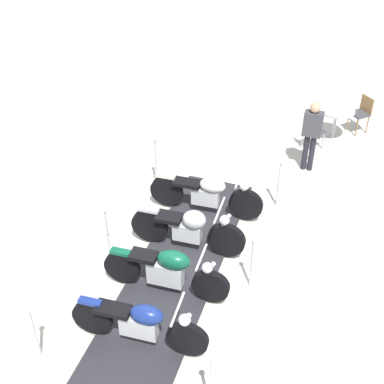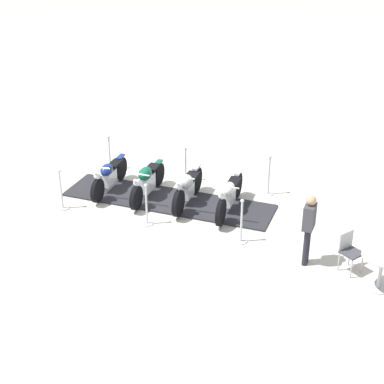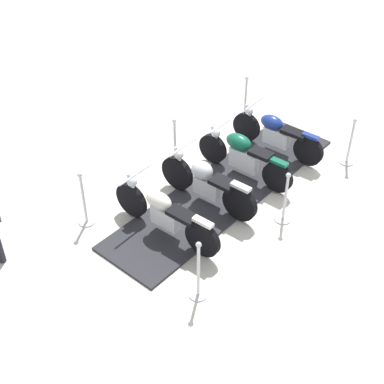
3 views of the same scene
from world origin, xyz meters
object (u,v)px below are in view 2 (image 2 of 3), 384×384
at_px(motorcycle_navy, 109,175).
at_px(bystander_person, 309,223).
at_px(motorcycle_chrome, 187,187).
at_px(stanchion_right_front, 62,196).
at_px(stanchion_right_rear, 241,227).
at_px(stanchion_left_front, 110,158).
at_px(motorcycle_forest, 147,181).
at_px(stanchion_left_rear, 269,181).
at_px(stanchion_right_mid, 147,210).
at_px(cafe_chair_near_table, 349,249).
at_px(cafe_table, 382,264).
at_px(motorcycle_cream, 229,194).
at_px(stanchion_left_mid, 186,170).

bearing_deg(motorcycle_navy, bystander_person, 70.78).
xyz_separation_m(motorcycle_chrome, stanchion_right_front, (2.99, 1.15, -0.16)).
relative_size(stanchion_right_rear, stanchion_left_front, 1.05).
height_order(motorcycle_forest, stanchion_left_rear, stanchion_left_rear).
bearing_deg(stanchion_right_rear, bystander_person, 163.74).
relative_size(stanchion_right_mid, cafe_chair_near_table, 1.24).
xyz_separation_m(motorcycle_chrome, cafe_table, (-4.83, 2.30, 0.08)).
bearing_deg(stanchion_left_front, motorcycle_chrome, 152.70).
bearing_deg(motorcycle_chrome, cafe_chair_near_table, 67.13).
bearing_deg(motorcycle_chrome, motorcycle_cream, 87.80).
bearing_deg(motorcycle_chrome, stanchion_right_mid, -25.67).
distance_m(motorcycle_navy, stanchion_right_rear, 4.25).
xyz_separation_m(stanchion_left_rear, stanchion_left_front, (4.73, -0.22, -0.03)).
bearing_deg(cafe_chair_near_table, motorcycle_chrome, -167.16).
height_order(motorcycle_forest, stanchion_right_front, stanchion_right_front).
relative_size(motorcycle_cream, stanchion_left_rear, 2.03).
height_order(motorcycle_cream, stanchion_right_front, stanchion_right_front).
xyz_separation_m(stanchion_right_rear, stanchion_left_front, (4.61, -2.85, -0.01)).
xyz_separation_m(motorcycle_forest, stanchion_right_rear, (-2.87, 1.41, -0.14)).
xyz_separation_m(stanchion_left_mid, cafe_chair_near_table, (-4.68, 3.19, 0.17)).
bearing_deg(stanchion_left_mid, motorcycle_forest, 64.91).
distance_m(cafe_table, cafe_chair_near_table, 0.82).
bearing_deg(motorcycle_forest, cafe_chair_near_table, 71.51).
bearing_deg(stanchion_left_rear, stanchion_right_mid, 45.39).
bearing_deg(bystander_person, stanchion_right_rear, -12.34).
distance_m(motorcycle_forest, cafe_table, 6.40).
height_order(motorcycle_cream, cafe_chair_near_table, motorcycle_cream).
relative_size(motorcycle_cream, stanchion_left_front, 2.17).
height_order(cafe_table, bystander_person, bystander_person).
bearing_deg(motorcycle_cream, cafe_chair_near_table, 60.59).
relative_size(motorcycle_cream, cafe_chair_near_table, 2.60).
xyz_separation_m(stanchion_right_mid, cafe_table, (-5.46, 1.04, 0.21)).
bearing_deg(bystander_person, motorcycle_navy, -15.18).
xyz_separation_m(motorcycle_cream, stanchion_right_mid, (1.74, 1.20, -0.13)).
distance_m(motorcycle_chrome, bystander_person, 3.79).
relative_size(stanchion_right_mid, bystander_person, 0.66).
height_order(motorcycle_chrome, stanchion_right_rear, stanchion_right_rear).
height_order(motorcycle_navy, stanchion_left_rear, stanchion_left_rear).
relative_size(stanchion_left_rear, cafe_table, 1.33).
distance_m(stanchion_right_front, cafe_chair_near_table, 7.20).
distance_m(stanchion_right_rear, stanchion_right_mid, 2.37).
xyz_separation_m(stanchion_left_mid, stanchion_left_rear, (-2.37, 0.11, 0.05)).
height_order(motorcycle_cream, bystander_person, bystander_person).
bearing_deg(stanchion_right_rear, cafe_chair_near_table, 169.56).
bearing_deg(motorcycle_chrome, stanchion_right_rear, 52.54).
height_order(motorcycle_cream, cafe_table, motorcycle_cream).
height_order(motorcycle_navy, bystander_person, bystander_person).
bearing_deg(motorcycle_chrome, bystander_person, 61.70).
bearing_deg(cafe_table, stanchion_left_mid, -34.52).
height_order(motorcycle_chrome, cafe_table, motorcycle_chrome).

